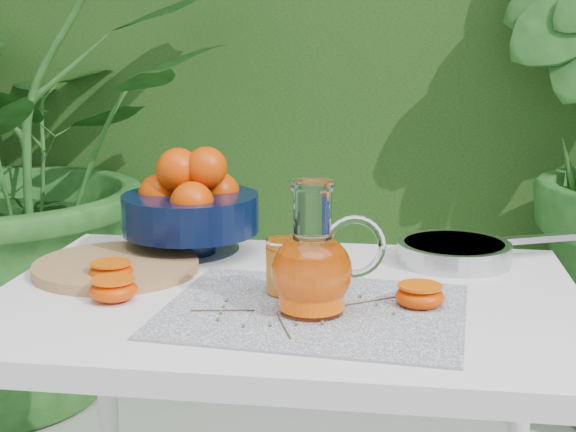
# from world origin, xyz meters

# --- Properties ---
(hedge_backdrop) EXTENTS (8.00, 1.65, 2.50)m
(hedge_backdrop) POSITION_xyz_m (0.06, 2.06, 1.19)
(hedge_backdrop) COLOR #1F4814
(hedge_backdrop) RESTS_ON ground
(potted_plant_left) EXTENTS (2.35, 2.35, 1.67)m
(potted_plant_left) POSITION_xyz_m (-1.05, 1.14, 0.84)
(potted_plant_left) COLOR #224F1B
(potted_plant_left) RESTS_ON ground
(white_table) EXTENTS (1.00, 0.70, 0.75)m
(white_table) POSITION_xyz_m (0.03, 0.02, 0.67)
(white_table) COLOR white
(white_table) RESTS_ON ground
(placemat) EXTENTS (0.50, 0.41, 0.00)m
(placemat) POSITION_xyz_m (0.09, -0.07, 0.75)
(placemat) COLOR #0B1A3F
(placemat) RESTS_ON white_table
(cutting_board) EXTENTS (0.32, 0.32, 0.02)m
(cutting_board) POSITION_xyz_m (-0.30, 0.10, 0.76)
(cutting_board) COLOR #A38149
(cutting_board) RESTS_ON white_table
(fruit_bowl) EXTENTS (0.34, 0.34, 0.22)m
(fruit_bowl) POSITION_xyz_m (-0.19, 0.26, 0.85)
(fruit_bowl) COLOR black
(fruit_bowl) RESTS_ON white_table
(juice_pitcher) EXTENTS (0.19, 0.15, 0.21)m
(juice_pitcher) POSITION_xyz_m (0.09, -0.08, 0.83)
(juice_pitcher) COLOR white
(juice_pitcher) RESTS_ON white_table
(juice_tumbler) EXTENTS (0.07, 0.07, 0.09)m
(juice_tumbler) POSITION_xyz_m (0.03, 0.01, 0.80)
(juice_tumbler) COLOR white
(juice_tumbler) RESTS_ON white_table
(saute_pan) EXTENTS (0.40, 0.29, 0.04)m
(saute_pan) POSITION_xyz_m (0.33, 0.26, 0.77)
(saute_pan) COLOR silver
(saute_pan) RESTS_ON white_table
(orange_halves) EXTENTS (0.63, 0.19, 0.04)m
(orange_halves) POSITION_xyz_m (-0.09, -0.01, 0.77)
(orange_halves) COLOR #ED5502
(orange_halves) RESTS_ON white_table
(thyme_sprigs) EXTENTS (0.33, 0.24, 0.01)m
(thyme_sprigs) POSITION_xyz_m (0.07, -0.09, 0.76)
(thyme_sprigs) COLOR #503824
(thyme_sprigs) RESTS_ON white_table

